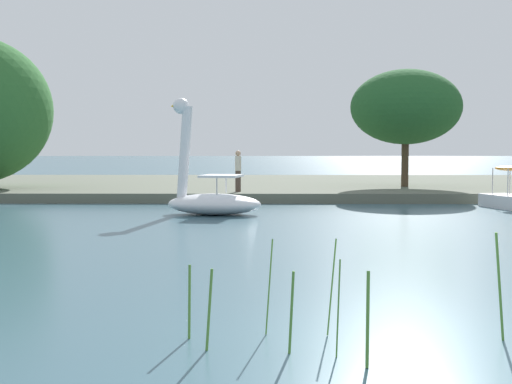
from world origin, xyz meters
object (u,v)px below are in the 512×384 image
Objects in this scene: swan_boat at (211,195)px; pedal_boat_orange at (509,197)px; tree_broadleaf_behind_dock at (406,107)px; person_on_path at (238,170)px.

pedal_boat_orange is at bearing 14.00° from swan_boat.
person_on_path is at bearing -152.12° from tree_broadleaf_behind_dock.
swan_boat is at bearing -166.00° from pedal_boat_orange.
swan_boat is 6.24m from person_on_path.
pedal_boat_orange is at bearing -16.77° from person_on_path.
tree_broadleaf_behind_dock is at bearing 27.88° from person_on_path.
person_on_path is (-8.39, -4.44, -3.07)m from tree_broadleaf_behind_dock.
tree_broadleaf_behind_dock reaches higher than swan_boat.
swan_boat reaches higher than pedal_boat_orange.
pedal_boat_orange is 9.05m from tree_broadleaf_behind_dock.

